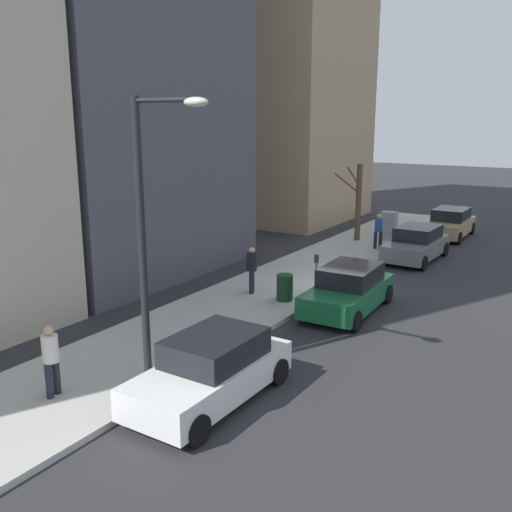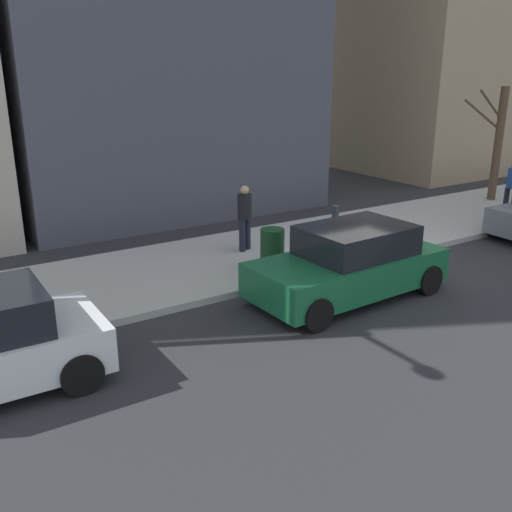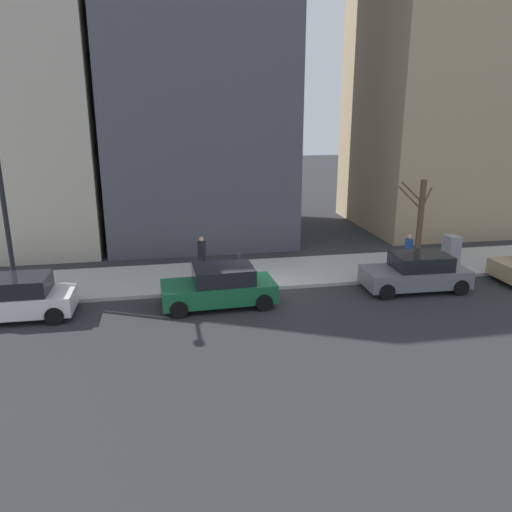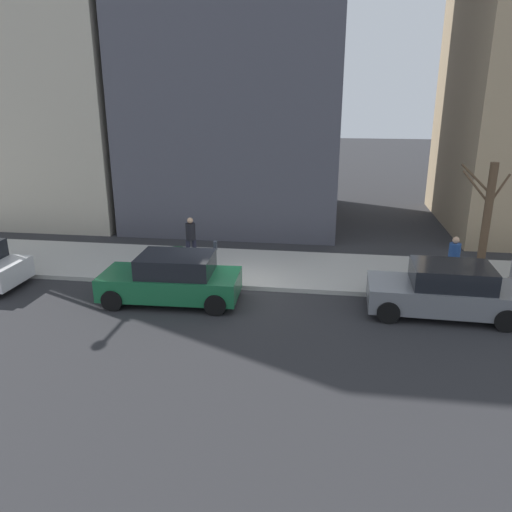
# 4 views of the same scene
# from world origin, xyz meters

# --- Properties ---
(ground_plane) EXTENTS (120.00, 120.00, 0.00)m
(ground_plane) POSITION_xyz_m (0.00, 0.00, 0.00)
(ground_plane) COLOR #2B2B2D
(sidewalk) EXTENTS (4.00, 36.00, 0.15)m
(sidewalk) POSITION_xyz_m (2.00, 0.00, 0.07)
(sidewalk) COLOR #B2AFA8
(sidewalk) RESTS_ON ground
(parked_car_grey) EXTENTS (2.03, 4.25, 1.52)m
(parked_car_grey) POSITION_xyz_m (-1.01, -6.47, 0.74)
(parked_car_grey) COLOR slate
(parked_car_grey) RESTS_ON ground
(parked_car_green) EXTENTS (2.06, 4.26, 1.52)m
(parked_car_green) POSITION_xyz_m (-1.21, 1.59, 0.74)
(parked_car_green) COLOR #196038
(parked_car_green) RESTS_ON ground
(parking_meter) EXTENTS (0.14, 0.10, 1.35)m
(parking_meter) POSITION_xyz_m (0.45, 0.60, 0.98)
(parking_meter) COLOR slate
(parking_meter) RESTS_ON sidewalk
(bare_tree) EXTENTS (1.19, 1.71, 3.83)m
(bare_tree) POSITION_xyz_m (2.62, -8.44, 2.16)
(bare_tree) COLOR brown
(bare_tree) RESTS_ON sidewalk
(trash_bin) EXTENTS (0.56, 0.56, 0.90)m
(trash_bin) POSITION_xyz_m (0.90, 2.08, 0.60)
(trash_bin) COLOR #14381E
(trash_bin) RESTS_ON sidewalk
(pedestrian_near_meter) EXTENTS (0.38, 0.36, 1.66)m
(pedestrian_near_meter) POSITION_xyz_m (1.01, -7.13, 1.09)
(pedestrian_near_meter) COLOR #1E1E2D
(pedestrian_near_meter) RESTS_ON sidewalk
(pedestrian_midblock) EXTENTS (0.36, 0.38, 1.66)m
(pedestrian_midblock) POSITION_xyz_m (2.30, 1.96, 1.09)
(pedestrian_midblock) COLOR #1E1E2D
(pedestrian_midblock) RESTS_ON sidewalk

